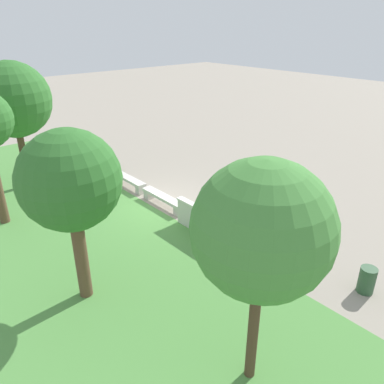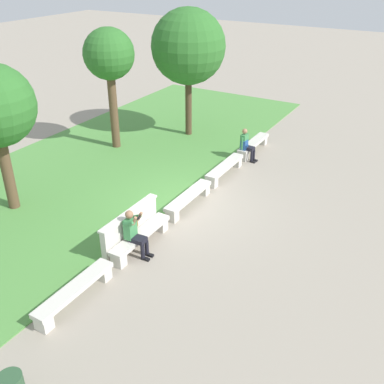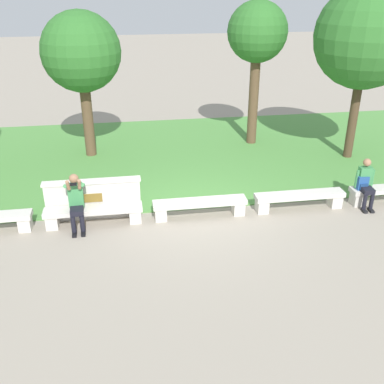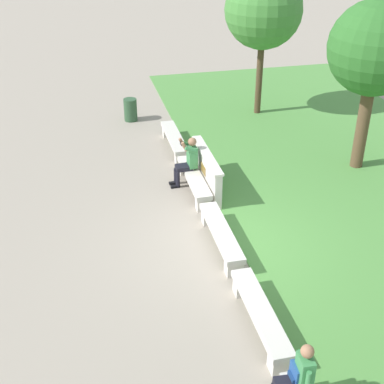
# 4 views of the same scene
# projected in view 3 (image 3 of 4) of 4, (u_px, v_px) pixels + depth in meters

# --- Properties ---
(ground_plane) EXTENTS (80.00, 80.00, 0.00)m
(ground_plane) POSITION_uv_depth(u_px,v_px,m) (200.00, 216.00, 11.17)
(ground_plane) COLOR gray
(grass_strip) EXTENTS (24.58, 8.00, 0.03)m
(grass_strip) POSITION_uv_depth(u_px,v_px,m) (178.00, 154.00, 15.06)
(grass_strip) COLOR #518E42
(grass_strip) RESTS_ON ground
(bench_near) EXTENTS (2.31, 0.40, 0.45)m
(bench_near) POSITION_uv_depth(u_px,v_px,m) (94.00, 213.00, 10.67)
(bench_near) COLOR beige
(bench_near) RESTS_ON ground
(bench_mid) EXTENTS (2.31, 0.40, 0.45)m
(bench_mid) POSITION_uv_depth(u_px,v_px,m) (200.00, 205.00, 11.03)
(bench_mid) COLOR beige
(bench_mid) RESTS_ON ground
(bench_far) EXTENTS (2.31, 0.40, 0.45)m
(bench_far) POSITION_uv_depth(u_px,v_px,m) (299.00, 198.00, 11.39)
(bench_far) COLOR beige
(bench_far) RESTS_ON ground
(backrest_wall_with_plaque) EXTENTS (2.32, 0.24, 1.01)m
(backrest_wall_with_plaque) POSITION_uv_depth(u_px,v_px,m) (93.00, 199.00, 10.89)
(backrest_wall_with_plaque) COLOR beige
(backrest_wall_with_plaque) RESTS_ON ground
(person_photographer) EXTENTS (0.48, 0.73, 1.32)m
(person_photographer) POSITION_uv_depth(u_px,v_px,m) (76.00, 199.00, 10.37)
(person_photographer) COLOR black
(person_photographer) RESTS_ON ground
(person_distant) EXTENTS (0.48, 0.69, 1.26)m
(person_distant) POSITION_uv_depth(u_px,v_px,m) (366.00, 182.00, 11.42)
(person_distant) COLOR black
(person_distant) RESTS_ON ground
(backpack) EXTENTS (0.28, 0.24, 0.43)m
(backpack) POSITION_uv_depth(u_px,v_px,m) (362.00, 183.00, 11.48)
(backpack) COLOR #234C8C
(backpack) RESTS_ON bench_end
(tree_behind_wall) EXTENTS (2.43, 2.43, 4.56)m
(tree_behind_wall) POSITION_uv_depth(u_px,v_px,m) (81.00, 53.00, 13.59)
(tree_behind_wall) COLOR brown
(tree_behind_wall) RESTS_ON ground
(tree_left_background) EXTENTS (1.96, 1.96, 4.77)m
(tree_left_background) POSITION_uv_depth(u_px,v_px,m) (257.00, 35.00, 14.53)
(tree_left_background) COLOR brown
(tree_left_background) RESTS_ON ground
(tree_right_background) EXTENTS (3.06, 3.06, 5.33)m
(tree_right_background) POSITION_uv_depth(u_px,v_px,m) (366.00, 37.00, 13.23)
(tree_right_background) COLOR #4C3826
(tree_right_background) RESTS_ON ground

